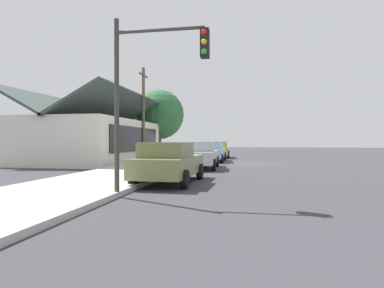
{
  "coord_description": "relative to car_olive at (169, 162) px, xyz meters",
  "views": [
    {
      "loc": [
        -23.39,
        -0.25,
        1.65
      ],
      "look_at": [
        -1.5,
        3.7,
        1.42
      ],
      "focal_mm": 30.36,
      "sensor_mm": 36.0,
      "label": 1
    }
  ],
  "objects": [
    {
      "name": "ground_plane",
      "position": [
        11.18,
        -2.85,
        -0.82
      ],
      "size": [
        120.0,
        120.0,
        0.0
      ],
      "primitive_type": "plane",
      "color": "#38383D"
    },
    {
      "name": "sidewalk_curb",
      "position": [
        11.18,
        2.75,
        -0.74
      ],
      "size": [
        60.0,
        4.2,
        0.16
      ],
      "primitive_type": "cube",
      "color": "#B2AFA8",
      "rests_on": "ground"
    },
    {
      "name": "car_olive",
      "position": [
        0.0,
        0.0,
        0.0
      ],
      "size": [
        4.64,
        2.17,
        1.59
      ],
      "rotation": [
        0.0,
        0.0,
        -0.03
      ],
      "color": "olive",
      "rests_on": "ground"
    },
    {
      "name": "car_silver",
      "position": [
        6.7,
        -0.16,
        -0.0
      ],
      "size": [
        4.73,
        2.18,
        1.59
      ],
      "rotation": [
        0.0,
        0.0,
        0.04
      ],
      "color": "silver",
      "rests_on": "ground"
    },
    {
      "name": "car_skyblue",
      "position": [
        13.03,
        -0.09,
        0.0
      ],
      "size": [
        4.83,
        2.07,
        1.59
      ],
      "rotation": [
        0.0,
        0.0,
        0.01
      ],
      "color": "#8CB7E0",
      "rests_on": "ground"
    },
    {
      "name": "car_mustard",
      "position": [
        19.06,
        -0.05,
        0.0
      ],
      "size": [
        4.79,
        2.29,
        1.59
      ],
      "rotation": [
        0.0,
        0.0,
        0.06
      ],
      "color": "gold",
      "rests_on": "ground"
    },
    {
      "name": "storefront_building",
      "position": [
        11.36,
        9.13,
        0.95
      ],
      "size": [
        12.8,
        7.67,
        5.31
      ],
      "color": "silver",
      "rests_on": "ground"
    },
    {
      "name": "shade_tree",
      "position": [
        19.41,
        5.99,
        3.47
      ],
      "size": [
        5.01,
        5.01,
        6.81
      ],
      "color": "brown",
      "rests_on": "ground"
    },
    {
      "name": "traffic_light_main",
      "position": [
        -3.28,
        -0.31,
        2.68
      ],
      "size": [
        0.37,
        2.79,
        5.2
      ],
      "color": "#383833",
      "rests_on": "ground"
    },
    {
      "name": "utility_pole_wooden",
      "position": [
        12.68,
        5.35,
        3.11
      ],
      "size": [
        1.8,
        0.24,
        7.5
      ],
      "color": "brown",
      "rests_on": "ground"
    },
    {
      "name": "fire_hydrant_red",
      "position": [
        8.0,
        1.35,
        -0.32
      ],
      "size": [
        0.22,
        0.22,
        0.71
      ],
      "color": "red",
      "rests_on": "sidewalk_curb"
    }
  ]
}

